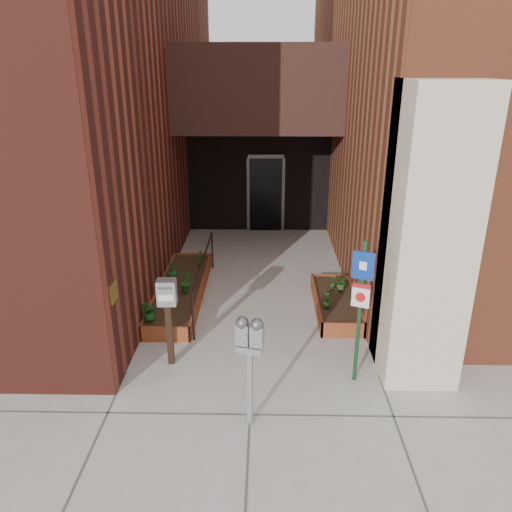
{
  "coord_description": "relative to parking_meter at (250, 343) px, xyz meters",
  "views": [
    {
      "loc": [
        0.2,
        -6.67,
        4.6
      ],
      "look_at": [
        0.03,
        1.8,
        1.29
      ],
      "focal_mm": 35.0,
      "sensor_mm": 36.0,
      "label": 1
    }
  ],
  "objects": [
    {
      "name": "sign_post",
      "position": [
        1.58,
        1.01,
        0.15
      ],
      "size": [
        0.3,
        0.14,
        2.29
      ],
      "color": "#13361B",
      "rests_on": "ground"
    },
    {
      "name": "parking_meter",
      "position": [
        0.0,
        0.0,
        0.0
      ],
      "size": [
        0.37,
        0.21,
        1.62
      ],
      "color": "#99999C",
      "rests_on": "ground"
    },
    {
      "name": "planter_right",
      "position": [
        1.59,
        3.36,
        -1.12
      ],
      "size": [
        0.8,
        2.2,
        0.3
      ],
      "color": "brown",
      "rests_on": "ground"
    },
    {
      "name": "shrub_right_b",
      "position": [
        1.57,
        3.73,
        -0.8
      ],
      "size": [
        0.2,
        0.2,
        0.3
      ],
      "primitive_type": "imported",
      "rotation": [
        0.0,
        0.0,
        2.81
      ],
      "color": "#235819",
      "rests_on": "planter_right"
    },
    {
      "name": "shrub_left_c",
      "position": [
        -1.79,
        4.21,
        -0.77
      ],
      "size": [
        0.29,
        0.29,
        0.37
      ],
      "primitive_type": "imported",
      "rotation": [
        0.0,
        0.0,
        3.97
      ],
      "color": "#18551B",
      "rests_on": "planter_left"
    },
    {
      "name": "shrub_right_c",
      "position": [
        1.73,
        3.68,
        -0.79
      ],
      "size": [
        0.32,
        0.32,
        0.32
      ],
      "primitive_type": "imported",
      "rotation": [
        0.0,
        0.0,
        4.58
      ],
      "color": "#245919",
      "rests_on": "planter_right"
    },
    {
      "name": "shrub_right_a",
      "position": [
        1.35,
        2.91,
        -0.8
      ],
      "size": [
        0.22,
        0.22,
        0.3
      ],
      "primitive_type": "imported",
      "rotation": [
        0.0,
        0.0,
        1.2
      ],
      "color": "#265317",
      "rests_on": "planter_right"
    },
    {
      "name": "ground",
      "position": [
        -0.01,
        1.16,
        -1.25
      ],
      "size": [
        80.0,
        80.0,
        0.0
      ],
      "primitive_type": "plane",
      "color": "#9E9991",
      "rests_on": "ground"
    },
    {
      "name": "planter_left",
      "position": [
        -1.56,
        3.86,
        -1.12
      ],
      "size": [
        0.9,
        3.6,
        0.3
      ],
      "color": "brown",
      "rests_on": "ground"
    },
    {
      "name": "payment_dropbox",
      "position": [
        -1.33,
        1.43,
        -0.18
      ],
      "size": [
        0.3,
        0.24,
        1.48
      ],
      "color": "black",
      "rests_on": "ground"
    },
    {
      "name": "architecture",
      "position": [
        -0.19,
        8.06,
        3.73
      ],
      "size": [
        20.0,
        14.6,
        10.0
      ],
      "color": "#5E231A",
      "rests_on": "ground"
    },
    {
      "name": "shrub_left_a",
      "position": [
        -1.86,
        2.37,
        -0.76
      ],
      "size": [
        0.48,
        0.48,
        0.38
      ],
      "primitive_type": "imported",
      "rotation": [
        0.0,
        0.0,
        0.71
      ],
      "color": "#19591E",
      "rests_on": "planter_left"
    },
    {
      "name": "shrub_left_b",
      "position": [
        -1.41,
        3.53,
        -0.75
      ],
      "size": [
        0.24,
        0.24,
        0.4
      ],
      "primitive_type": "imported",
      "rotation": [
        0.0,
        0.0,
        1.66
      ],
      "color": "#195618",
      "rests_on": "planter_left"
    },
    {
      "name": "shrub_left_d",
      "position": [
        -1.27,
        4.87,
        -0.77
      ],
      "size": [
        0.25,
        0.25,
        0.36
      ],
      "primitive_type": "imported",
      "rotation": [
        0.0,
        0.0,
        5.14
      ],
      "color": "#1A5418",
      "rests_on": "planter_left"
    },
    {
      "name": "handrail",
      "position": [
        -1.06,
        3.81,
        -0.51
      ],
      "size": [
        0.04,
        3.34,
        0.9
      ],
      "color": "black",
      "rests_on": "ground"
    }
  ]
}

